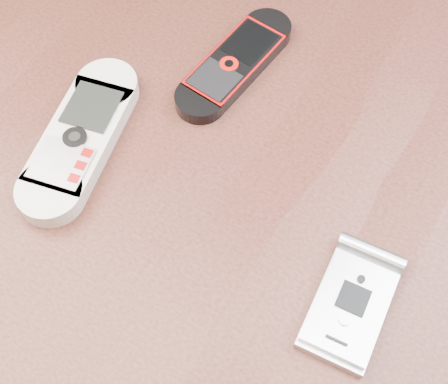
% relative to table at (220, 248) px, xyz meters
% --- Properties ---
extents(table, '(1.20, 0.80, 0.75)m').
position_rel_table_xyz_m(table, '(0.00, 0.00, 0.00)').
color(table, black).
rests_on(table, ground).
extents(nokia_white, '(0.09, 0.18, 0.02)m').
position_rel_table_xyz_m(nokia_white, '(-0.13, -0.02, 0.11)').
color(nokia_white, silver).
rests_on(nokia_white, table).
extents(nokia_black_red, '(0.06, 0.15, 0.01)m').
position_rel_table_xyz_m(nokia_black_red, '(-0.06, 0.12, 0.11)').
color(nokia_black_red, black).
rests_on(nokia_black_red, table).
extents(motorola_razr, '(0.06, 0.11, 0.02)m').
position_rel_table_xyz_m(motorola_razr, '(0.13, -0.03, 0.11)').
color(motorola_razr, silver).
rests_on(motorola_razr, table).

